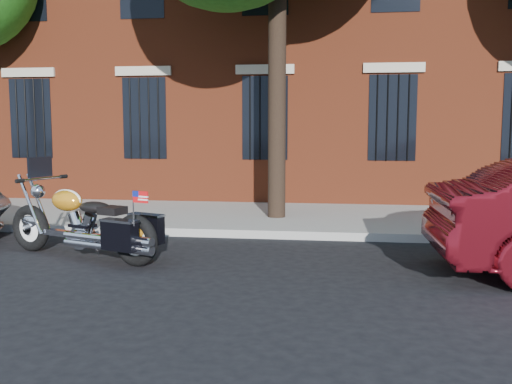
# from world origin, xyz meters

# --- Properties ---
(ground) EXTENTS (120.00, 120.00, 0.00)m
(ground) POSITION_xyz_m (0.00, 0.00, 0.00)
(ground) COLOR black
(ground) RESTS_ON ground
(curb) EXTENTS (40.00, 0.16, 0.15)m
(curb) POSITION_xyz_m (0.00, 1.38, 0.07)
(curb) COLOR gray
(curb) RESTS_ON ground
(sidewalk) EXTENTS (40.00, 3.60, 0.15)m
(sidewalk) POSITION_xyz_m (0.00, 3.26, 0.07)
(sidewalk) COLOR gray
(sidewalk) RESTS_ON ground
(building) EXTENTS (26.00, 10.08, 12.00)m
(building) POSITION_xyz_m (0.00, 10.06, 6.00)
(building) COLOR maroon
(building) RESTS_ON ground
(motorcycle) EXTENTS (2.77, 1.55, 1.52)m
(motorcycle) POSITION_xyz_m (-2.01, -0.64, 0.52)
(motorcycle) COLOR black
(motorcycle) RESTS_ON ground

